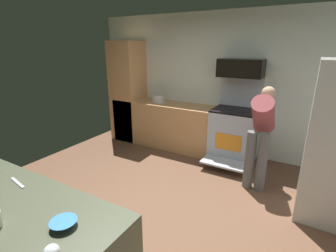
# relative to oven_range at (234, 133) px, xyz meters

# --- Properties ---
(ground_plane) EXTENTS (5.20, 4.80, 0.02)m
(ground_plane) POSITION_rel_oven_range_xyz_m (-0.47, -1.97, -0.52)
(ground_plane) COLOR brown
(wall_back) EXTENTS (5.20, 0.12, 2.60)m
(wall_back) POSITION_rel_oven_range_xyz_m (-0.47, 0.37, 0.79)
(wall_back) COLOR silver
(wall_back) RESTS_ON ground
(lower_cabinet_run) EXTENTS (2.40, 0.60, 0.90)m
(lower_cabinet_run) POSITION_rel_oven_range_xyz_m (-1.37, 0.01, -0.06)
(lower_cabinet_run) COLOR tan
(lower_cabinet_run) RESTS_ON ground
(cabinet_column) EXTENTS (0.60, 0.60, 2.10)m
(cabinet_column) POSITION_rel_oven_range_xyz_m (-2.37, 0.01, 0.54)
(cabinet_column) COLOR tan
(cabinet_column) RESTS_ON ground
(oven_range) EXTENTS (0.76, 1.00, 1.49)m
(oven_range) POSITION_rel_oven_range_xyz_m (0.00, 0.00, 0.00)
(oven_range) COLOR #AEB8C7
(oven_range) RESTS_ON ground
(microwave) EXTENTS (0.74, 0.38, 0.30)m
(microwave) POSITION_rel_oven_range_xyz_m (0.00, 0.09, 1.14)
(microwave) COLOR black
(microwave) RESTS_ON oven_range
(person_cook) EXTENTS (0.31, 0.64, 1.44)m
(person_cook) POSITION_rel_oven_range_xyz_m (0.55, -0.66, 0.36)
(person_cook) COLOR #5C5C5C
(person_cook) RESTS_ON ground
(counter_island) EXTENTS (2.06, 0.80, 0.90)m
(counter_island) POSITION_rel_oven_range_xyz_m (-0.84, -3.47, -0.06)
(counter_island) COLOR #474C39
(counter_island) RESTS_ON ground
(mixing_bowl_small) EXTENTS (0.17, 0.17, 0.04)m
(mixing_bowl_small) POSITION_rel_oven_range_xyz_m (-0.17, -3.41, 0.41)
(mixing_bowl_small) COLOR teal
(mixing_bowl_small) RESTS_ON counter_island
(wine_glass_far) EXTENTS (0.08, 0.08, 0.15)m
(wine_glass_far) POSITION_rel_oven_range_xyz_m (0.06, -3.65, 0.50)
(wine_glass_far) COLOR silver
(wine_glass_far) RESTS_ON counter_island
(knife_chef) EXTENTS (0.25, 0.07, 0.01)m
(knife_chef) POSITION_rel_oven_range_xyz_m (-0.96, -3.25, 0.40)
(knife_chef) COLOR #B7BABF
(knife_chef) RESTS_ON counter_island
(stock_pot) EXTENTS (0.29, 0.29, 0.15)m
(stock_pot) POSITION_rel_oven_range_xyz_m (-1.60, 0.01, 0.47)
(stock_pot) COLOR #B6BAB6
(stock_pot) RESTS_ON lower_cabinet_run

